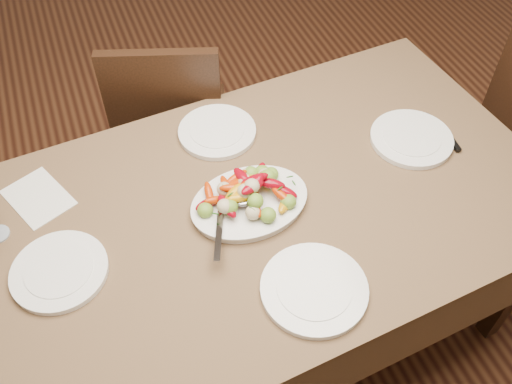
{
  "coord_description": "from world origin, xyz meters",
  "views": [
    {
      "loc": [
        -0.53,
        -0.99,
        2.09
      ],
      "look_at": [
        -0.15,
        0.02,
        0.82
      ],
      "focal_mm": 40.0,
      "sensor_mm": 36.0,
      "label": 1
    }
  ],
  "objects": [
    {
      "name": "menu_card",
      "position": [
        -0.76,
        0.29,
        0.76
      ],
      "size": [
        0.22,
        0.25,
        0.0
      ],
      "primitive_type": "cube",
      "rotation": [
        0.0,
        0.0,
        0.41
      ],
      "color": "silver",
      "rests_on": "dining_table"
    },
    {
      "name": "dining_table",
      "position": [
        -0.15,
        0.02,
        0.38
      ],
      "size": [
        1.92,
        1.2,
        0.76
      ],
      "primitive_type": "cube",
      "rotation": [
        0.0,
        0.0,
        0.09
      ],
      "color": "brown",
      "rests_on": "ground"
    },
    {
      "name": "chair_far",
      "position": [
        -0.22,
        0.8,
        0.47
      ],
      "size": [
        0.53,
        0.53,
        0.95
      ],
      "primitive_type": null,
      "rotation": [
        0.0,
        0.0,
        2.82
      ],
      "color": "black",
      "rests_on": "ground"
    },
    {
      "name": "roasted_vegetables",
      "position": [
        -0.17,
        0.03,
        0.83
      ],
      "size": [
        0.3,
        0.22,
        0.09
      ],
      "primitive_type": null,
      "rotation": [
        0.0,
        0.0,
        0.09
      ],
      "color": "maroon",
      "rests_on": "serving_platter"
    },
    {
      "name": "plate_far",
      "position": [
        -0.16,
        0.36,
        0.77
      ],
      "size": [
        0.26,
        0.26,
        0.02
      ],
      "primitive_type": "cylinder",
      "color": "white",
      "rests_on": "dining_table"
    },
    {
      "name": "table_knife",
      "position": [
        0.55,
        0.09,
        0.76
      ],
      "size": [
        0.04,
        0.2,
        0.01
      ],
      "primitive_type": null,
      "rotation": [
        0.0,
        0.0,
        -0.09
      ],
      "color": "#9EA0A8",
      "rests_on": "dining_table"
    },
    {
      "name": "serving_spoon",
      "position": [
        -0.23,
        -0.02,
        0.81
      ],
      "size": [
        0.28,
        0.16,
        0.03
      ],
      "primitive_type": null,
      "rotation": [
        0.0,
        0.0,
        -0.38
      ],
      "color": "#9EA0A8",
      "rests_on": "serving_platter"
    },
    {
      "name": "plate_right",
      "position": [
        0.43,
        0.1,
        0.77
      ],
      "size": [
        0.27,
        0.27,
        0.02
      ],
      "primitive_type": "cylinder",
      "color": "white",
      "rests_on": "dining_table"
    },
    {
      "name": "floor",
      "position": [
        0.0,
        0.0,
        0.0
      ],
      "size": [
        6.0,
        6.0,
        0.0
      ],
      "primitive_type": "plane",
      "color": "#3D2012",
      "rests_on": "ground"
    },
    {
      "name": "plate_left",
      "position": [
        -0.73,
        -0.01,
        0.77
      ],
      "size": [
        0.26,
        0.26,
        0.02
      ],
      "primitive_type": "cylinder",
      "color": "white",
      "rests_on": "dining_table"
    },
    {
      "name": "plate_near",
      "position": [
        -0.11,
        -0.31,
        0.77
      ],
      "size": [
        0.29,
        0.29,
        0.02
      ],
      "primitive_type": "cylinder",
      "color": "white",
      "rests_on": "dining_table"
    },
    {
      "name": "serving_platter",
      "position": [
        -0.17,
        0.03,
        0.77
      ],
      "size": [
        0.37,
        0.29,
        0.02
      ],
      "primitive_type": "ellipsoid",
      "rotation": [
        0.0,
        0.0,
        0.09
      ],
      "color": "white",
      "rests_on": "dining_table"
    }
  ]
}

